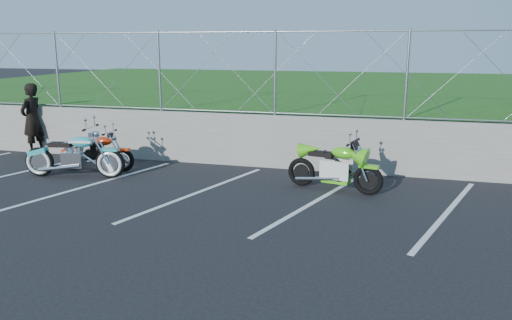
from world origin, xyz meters
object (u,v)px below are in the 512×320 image
(naked_orange, at_px, (98,154))
(cruiser_turquoise, at_px, (76,157))
(person_standing, at_px, (32,119))
(sportbike_green, at_px, (335,169))

(naked_orange, bearing_deg, cruiser_turquoise, -103.61)
(person_standing, bearing_deg, cruiser_turquoise, 57.53)
(cruiser_turquoise, height_order, sportbike_green, cruiser_turquoise)
(sportbike_green, bearing_deg, cruiser_turquoise, -162.52)
(naked_orange, distance_m, sportbike_green, 5.70)
(cruiser_turquoise, distance_m, person_standing, 3.20)
(naked_orange, xyz_separation_m, sportbike_green, (5.69, -0.21, 0.05))
(naked_orange, distance_m, person_standing, 2.97)
(naked_orange, bearing_deg, sportbike_green, -6.68)
(cruiser_turquoise, xyz_separation_m, person_standing, (-2.58, 1.82, 0.50))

